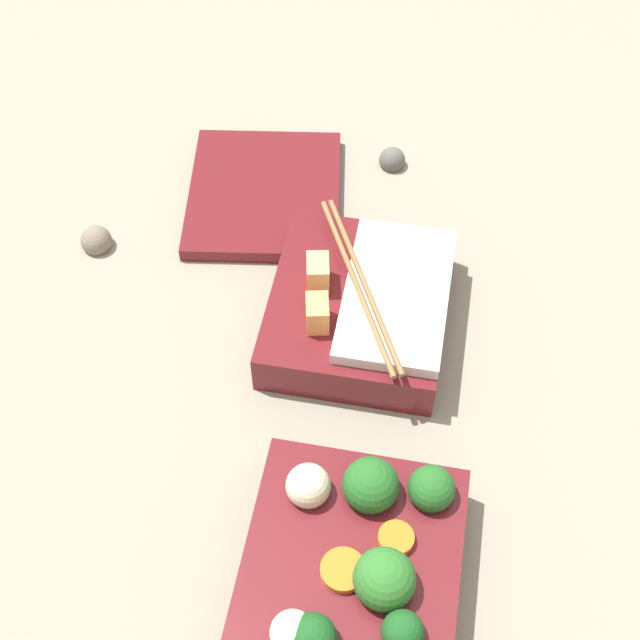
{
  "coord_description": "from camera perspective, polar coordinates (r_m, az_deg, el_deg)",
  "views": [
    {
      "loc": [
        -0.36,
        -0.04,
        0.64
      ],
      "look_at": [
        0.09,
        0.04,
        0.04
      ],
      "focal_mm": 50.0,
      "sensor_mm": 36.0,
      "label": 1
    }
  ],
  "objects": [
    {
      "name": "pebble_0",
      "position": [
        0.89,
        -14.12,
        4.94
      ],
      "size": [
        0.03,
        0.03,
        0.03
      ],
      "primitive_type": "sphere",
      "color": "#7A6B5B",
      "rests_on": "ground_plane"
    },
    {
      "name": "pebble_1",
      "position": [
        0.95,
        4.64,
        10.17
      ],
      "size": [
        0.03,
        0.03,
        0.03
      ],
      "primitive_type": "sphere",
      "color": "#595651",
      "rests_on": "ground_plane"
    },
    {
      "name": "bento_lid",
      "position": [
        0.91,
        -3.57,
        8.07
      ],
      "size": [
        0.2,
        0.18,
        0.01
      ],
      "primitive_type": "cube",
      "rotation": [
        0.0,
        0.0,
        0.15
      ],
      "color": "maroon",
      "rests_on": "ground_plane"
    },
    {
      "name": "ground_plane",
      "position": [
        0.74,
        2.12,
        -8.06
      ],
      "size": [
        3.0,
        3.0,
        0.0
      ],
      "primitive_type": "plane",
      "color": "gray"
    },
    {
      "name": "bento_tray_vegetable",
      "position": [
        0.66,
        2.14,
        -15.62
      ],
      "size": [
        0.18,
        0.15,
        0.07
      ],
      "color": "maroon",
      "rests_on": "ground_plane"
    },
    {
      "name": "bento_tray_rice",
      "position": [
        0.79,
        2.73,
        0.93
      ],
      "size": [
        0.19,
        0.15,
        0.07
      ],
      "color": "maroon",
      "rests_on": "ground_plane"
    }
  ]
}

